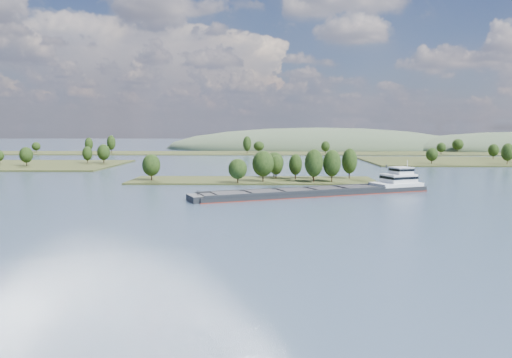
{
  "coord_description": "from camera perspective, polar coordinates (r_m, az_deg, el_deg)",
  "views": [
    {
      "loc": [
        5.42,
        -24.12,
        21.92
      ],
      "look_at": [
        2.36,
        130.0,
        6.0
      ],
      "focal_mm": 35.0,
      "sensor_mm": 36.0,
      "label": 1
    }
  ],
  "objects": [
    {
      "name": "back_shoreline",
      "position": [
        424.39,
        1.66,
        3.03
      ],
      "size": [
        900.0,
        60.0,
        16.06
      ],
      "color": "#2D3316",
      "rests_on": "ground"
    },
    {
      "name": "ground",
      "position": [
        145.88,
        -1.01,
        -2.75
      ],
      "size": [
        1800.0,
        1800.0,
        0.0
      ],
      "primitive_type": "plane",
      "color": "#334458",
      "rests_on": "ground"
    },
    {
      "name": "hill_west",
      "position": [
        527.41,
        7.09,
        3.47
      ],
      "size": [
        320.0,
        160.0,
        44.0
      ],
      "primitive_type": "ellipsoid",
      "color": "#3B4C34",
      "rests_on": "ground"
    },
    {
      "name": "tree_island",
      "position": [
        203.9,
        1.45,
        0.92
      ],
      "size": [
        100.0,
        31.28,
        14.29
      ],
      "color": "#2D3316",
      "rests_on": "ground"
    },
    {
      "name": "cargo_barge",
      "position": [
        166.5,
        8.48,
        -1.24
      ],
      "size": [
        80.35,
        40.88,
        11.22
      ],
      "color": "black",
      "rests_on": "ground"
    }
  ]
}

